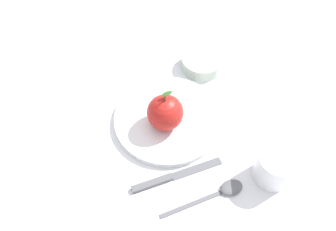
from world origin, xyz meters
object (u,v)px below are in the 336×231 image
at_px(spoon, 222,191).
at_px(side_bowl, 202,62).
at_px(cup, 275,166).
at_px(dinner_plate, 168,118).
at_px(apple, 165,113).
at_px(knife, 169,178).

bearing_deg(spoon, side_bowl, 24.19).
xyz_separation_m(cup, spoon, (-0.07, 0.09, -0.04)).
height_order(dinner_plate, spoon, dinner_plate).
distance_m(side_bowl, spoon, 0.36).
distance_m(cup, spoon, 0.12).
relative_size(apple, cup, 1.27).
relative_size(apple, knife, 0.61).
xyz_separation_m(side_bowl, knife, (-0.33, -0.03, -0.02)).
distance_m(dinner_plate, knife, 0.15).
height_order(cup, knife, cup).
xyz_separation_m(dinner_plate, cup, (-0.06, -0.25, 0.03)).
bearing_deg(cup, apple, 81.69).
xyz_separation_m(apple, cup, (-0.04, -0.25, -0.02)).
distance_m(side_bowl, knife, 0.34).
xyz_separation_m(cup, knife, (-0.08, 0.20, -0.04)).
xyz_separation_m(side_bowl, spoon, (-0.32, -0.15, -0.01)).
relative_size(side_bowl, knife, 0.67).
bearing_deg(cup, spoon, 130.57).
height_order(apple, knife, apple).
bearing_deg(apple, knife, -155.29).
distance_m(knife, spoon, 0.11).
distance_m(apple, cup, 0.25).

